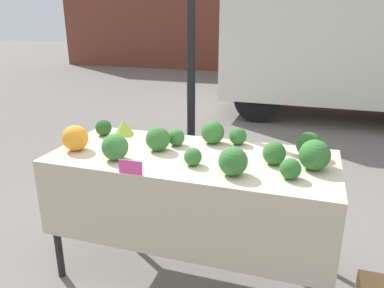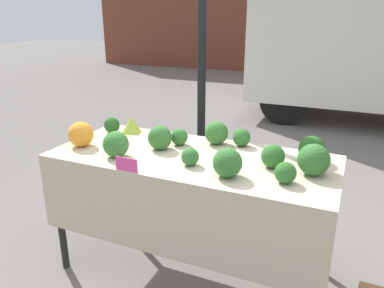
# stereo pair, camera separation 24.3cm
# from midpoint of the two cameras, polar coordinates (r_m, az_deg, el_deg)

# --- Properties ---
(ground_plane) EXTENTS (40.00, 40.00, 0.00)m
(ground_plane) POSITION_cam_midpoint_polar(r_m,az_deg,el_deg) (2.91, -2.53, -18.65)
(ground_plane) COLOR slate
(tent_pole) EXTENTS (0.07, 0.07, 2.77)m
(tent_pole) POSITION_cam_midpoint_polar(r_m,az_deg,el_deg) (3.15, -2.40, 11.94)
(tent_pole) COLOR black
(tent_pole) RESTS_ON ground_plane
(parked_truck) EXTENTS (4.30, 1.96, 2.84)m
(parked_truck) POSITION_cam_midpoint_polar(r_m,az_deg,el_deg) (7.16, 21.33, 15.63)
(parked_truck) COLOR silver
(parked_truck) RESTS_ON ground_plane
(market_table) EXTENTS (1.86, 0.81, 0.90)m
(market_table) POSITION_cam_midpoint_polar(r_m,az_deg,el_deg) (2.45, -3.35, -4.98)
(market_table) COLOR beige
(market_table) RESTS_ON ground_plane
(orange_cauliflower) EXTENTS (0.17, 0.17, 0.17)m
(orange_cauliflower) POSITION_cam_midpoint_polar(r_m,az_deg,el_deg) (2.68, -19.89, 0.83)
(orange_cauliflower) COLOR orange
(orange_cauliflower) RESTS_ON market_table
(romanesco_head) EXTENTS (0.15, 0.15, 0.12)m
(romanesco_head) POSITION_cam_midpoint_polar(r_m,az_deg,el_deg) (2.94, -12.69, 2.54)
(romanesco_head) COLOR #93B238
(romanesco_head) RESTS_ON market_table
(broccoli_head_0) EXTENTS (0.17, 0.17, 0.17)m
(broccoli_head_0) POSITION_cam_midpoint_polar(r_m,az_deg,el_deg) (2.55, -7.96, 0.74)
(broccoli_head_0) COLOR #336B2D
(broccoli_head_0) RESTS_ON market_table
(broccoli_head_1) EXTENTS (0.12, 0.12, 0.12)m
(broccoli_head_1) POSITION_cam_midpoint_polar(r_m,az_deg,el_deg) (2.65, 4.43, 1.18)
(broccoli_head_1) COLOR #2D6628
(broccoli_head_1) RESTS_ON market_table
(broccoli_head_2) EXTENTS (0.16, 0.16, 0.16)m
(broccoli_head_2) POSITION_cam_midpoint_polar(r_m,az_deg,el_deg) (2.49, 14.77, -0.13)
(broccoli_head_2) COLOR #23511E
(broccoli_head_2) RESTS_ON market_table
(broccoli_head_3) EXTENTS (0.14, 0.14, 0.14)m
(broccoli_head_3) POSITION_cam_midpoint_polar(r_m,az_deg,el_deg) (2.33, 9.52, -1.43)
(broccoli_head_3) COLOR #2D6628
(broccoli_head_3) RESTS_ON market_table
(broccoli_head_4) EXTENTS (0.12, 0.12, 0.12)m
(broccoli_head_4) POSITION_cam_midpoint_polar(r_m,az_deg,el_deg) (2.96, -15.65, 2.37)
(broccoli_head_4) COLOR #23511E
(broccoli_head_4) RESTS_ON market_table
(broccoli_head_5) EXTENTS (0.12, 0.12, 0.12)m
(broccoli_head_5) POSITION_cam_midpoint_polar(r_m,az_deg,el_deg) (2.14, 11.66, -3.77)
(broccoli_head_5) COLOR #2D6628
(broccoli_head_5) RESTS_ON market_table
(broccoli_head_6) EXTENTS (0.11, 0.11, 0.11)m
(broccoli_head_6) POSITION_cam_midpoint_polar(r_m,az_deg,el_deg) (2.28, -2.91, -2.00)
(broccoli_head_6) COLOR #336B2D
(broccoli_head_6) RESTS_ON market_table
(broccoli_head_7) EXTENTS (0.17, 0.17, 0.17)m
(broccoli_head_7) POSITION_cam_midpoint_polar(r_m,az_deg,el_deg) (2.66, 0.58, 1.78)
(broccoli_head_7) COLOR #336B2D
(broccoli_head_7) RESTS_ON market_table
(broccoli_head_8) EXTENTS (0.12, 0.12, 0.12)m
(broccoli_head_8) POSITION_cam_midpoint_polar(r_m,az_deg,el_deg) (2.64, -5.07, 0.98)
(broccoli_head_8) COLOR #336B2D
(broccoli_head_8) RESTS_ON market_table
(broccoli_head_9) EXTENTS (0.18, 0.18, 0.18)m
(broccoli_head_9) POSITION_cam_midpoint_polar(r_m,az_deg,el_deg) (2.29, 15.35, -1.64)
(broccoli_head_9) COLOR #336B2D
(broccoli_head_9) RESTS_ON market_table
(broccoli_head_10) EXTENTS (0.17, 0.17, 0.17)m
(broccoli_head_10) POSITION_cam_midpoint_polar(r_m,az_deg,el_deg) (2.14, 3.05, -2.70)
(broccoli_head_10) COLOR #336B2D
(broccoli_head_10) RESTS_ON market_table
(broccoli_head_11) EXTENTS (0.17, 0.17, 0.17)m
(broccoli_head_11) POSITION_cam_midpoint_polar(r_m,az_deg,el_deg) (2.44, -14.48, -0.48)
(broccoli_head_11) COLOR #387533
(broccoli_head_11) RESTS_ON market_table
(price_sign) EXTENTS (0.15, 0.01, 0.08)m
(price_sign) POSITION_cam_midpoint_polar(r_m,az_deg,el_deg) (2.22, -12.50, -3.52)
(price_sign) COLOR #EF4793
(price_sign) RESTS_ON market_table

